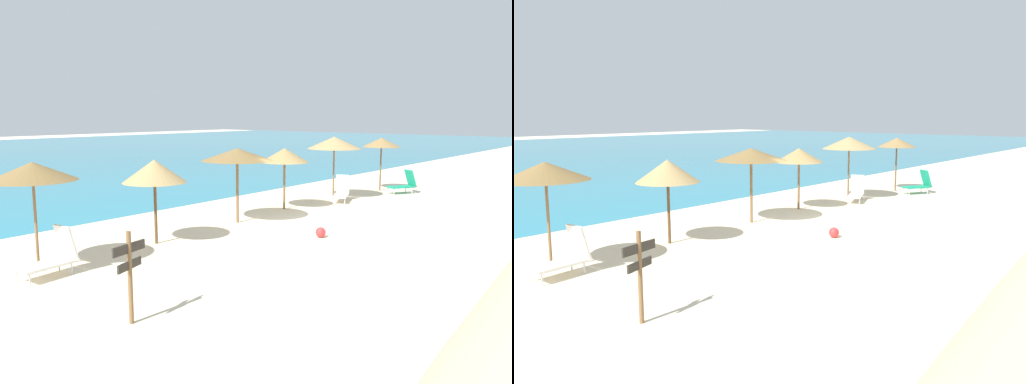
# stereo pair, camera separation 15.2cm
# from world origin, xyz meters

# --- Properties ---
(ground_plane) EXTENTS (160.00, 160.00, 0.00)m
(ground_plane) POSITION_xyz_m (0.00, 0.00, 0.00)
(ground_plane) COLOR beige
(beach_umbrella_0) EXTENTS (2.18, 2.18, 2.77)m
(beach_umbrella_0) POSITION_xyz_m (-8.87, 2.20, 2.53)
(beach_umbrella_0) COLOR brown
(beach_umbrella_0) RESTS_ON ground_plane
(beach_umbrella_1) EXTENTS (1.94, 1.94, 2.58)m
(beach_umbrella_1) POSITION_xyz_m (-5.18, 2.08, 2.23)
(beach_umbrella_1) COLOR brown
(beach_umbrella_1) RESTS_ON ground_plane
(beach_umbrella_2) EXTENTS (2.59, 2.59, 2.72)m
(beach_umbrella_2) POSITION_xyz_m (-1.31, 2.22, 2.48)
(beach_umbrella_2) COLOR brown
(beach_umbrella_2) RESTS_ON ground_plane
(beach_umbrella_3) EXTENTS (2.01, 2.01, 2.54)m
(beach_umbrella_3) POSITION_xyz_m (1.93, 2.52, 2.24)
(beach_umbrella_3) COLOR brown
(beach_umbrella_3) RESTS_ON ground_plane
(beach_umbrella_4) EXTENTS (2.48, 2.48, 2.90)m
(beach_umbrella_4) POSITION_xyz_m (5.50, 2.33, 2.61)
(beach_umbrella_4) COLOR brown
(beach_umbrella_4) RESTS_ON ground_plane
(beach_umbrella_5) EXTENTS (1.95, 1.95, 2.72)m
(beach_umbrella_5) POSITION_xyz_m (9.31, 1.85, 2.48)
(beach_umbrella_5) COLOR brown
(beach_umbrella_5) RESTS_ON ground_plane
(lounge_chair_0) EXTENTS (1.47, 0.74, 1.21)m
(lounge_chair_0) POSITION_xyz_m (-8.85, 1.51, 0.48)
(lounge_chair_0) COLOR white
(lounge_chair_0) RESTS_ON ground_plane
(lounge_chair_1) EXTENTS (1.47, 1.07, 1.19)m
(lounge_chair_1) POSITION_xyz_m (5.09, 1.65, 0.46)
(lounge_chair_1) COLOR white
(lounge_chair_1) RESTS_ON ground_plane
(lounge_chair_2) EXTENTS (1.51, 1.21, 1.18)m
(lounge_chair_2) POSITION_xyz_m (9.13, 0.48, 0.50)
(lounge_chair_2) COLOR #199972
(lounge_chair_2) RESTS_ON ground_plane
(wooden_signpost) EXTENTS (0.83, 0.26, 1.79)m
(wooden_signpost) POSITION_xyz_m (-9.39, -2.34, 1.07)
(wooden_signpost) COLOR brown
(wooden_signpost) RESTS_ON ground_plane
(beach_ball) EXTENTS (0.33, 0.33, 0.33)m
(beach_ball) POSITION_xyz_m (-1.30, -1.36, 0.17)
(beach_ball) COLOR red
(beach_ball) RESTS_ON ground_plane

